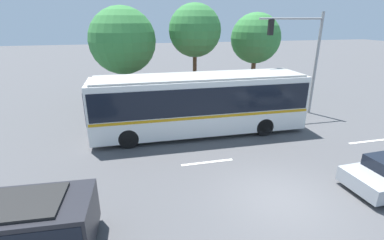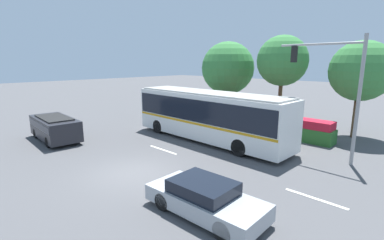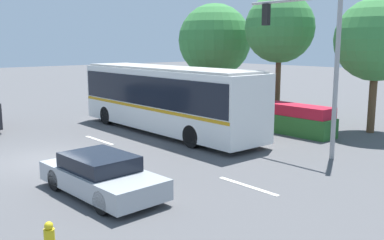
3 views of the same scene
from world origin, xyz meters
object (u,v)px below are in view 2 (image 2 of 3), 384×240
Objects in this scene: city_bus at (208,113)px; street_tree_left at (228,68)px; street_tree_centre at (282,61)px; suv_left_lane at (55,127)px; traffic_light_pole at (338,82)px; sedan_foreground at (205,198)px; street_tree_right at (361,71)px.

city_bus is 1.67× the size of street_tree_left.
suv_left_lane is at bearing -121.98° from street_tree_centre.
street_tree_left is (-11.14, 5.36, 0.41)m from traffic_light_pole.
street_tree_centre is at bearing -42.41° from traffic_light_pole.
traffic_light_pole is at bearing 34.71° from suv_left_lane.
sedan_foreground is 0.63× the size of street_tree_left.
sedan_foreground is 9.64m from traffic_light_pole.
street_tree_left reaches higher than city_bus.
street_tree_left is at bearing 122.63° from sedan_foreground.
street_tree_right is (-0.47, 6.03, 0.37)m from traffic_light_pole.
street_tree_right is (14.23, 14.96, 3.67)m from suv_left_lane.
city_bus is 1.76× the size of street_tree_right.
street_tree_centre is at bearing 105.65° from sedan_foreground.
street_tree_left is at bearing 79.45° from suv_left_lane.
sedan_foreground is at bearing 82.12° from traffic_light_pole.
city_bus is 2.40× the size of suv_left_lane.
suv_left_lane is 17.51m from traffic_light_pole.
suv_left_lane reaches higher than sedan_foreground.
street_tree_right is (10.67, 0.67, -0.04)m from street_tree_left.
traffic_light_pole reaches higher than sedan_foreground.
street_tree_centre reaches higher than street_tree_right.
street_tree_centre is 1.09× the size of street_tree_right.
city_bus is 7.96m from street_tree_centre.
street_tree_left reaches higher than sedan_foreground.
street_tree_left is at bearing -176.41° from street_tree_right.
city_bus is at bearing -61.38° from street_tree_left.
suv_left_lane is at bearing -133.56° from street_tree_right.
suv_left_lane is 0.75× the size of traffic_light_pole.
traffic_light_pole reaches higher than suv_left_lane.
city_bus is 7.84m from traffic_light_pole.
street_tree_left reaches higher than street_tree_right.
street_tree_right reaches higher than traffic_light_pole.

